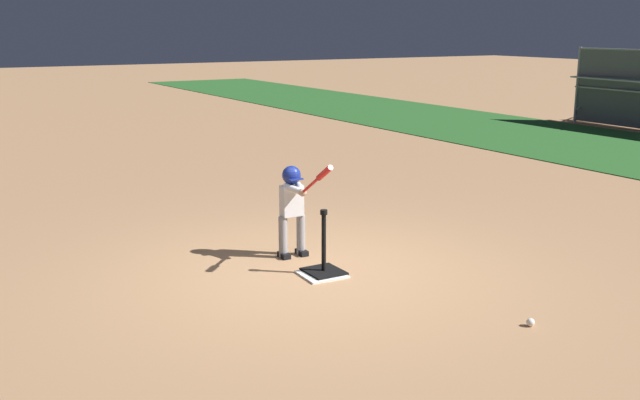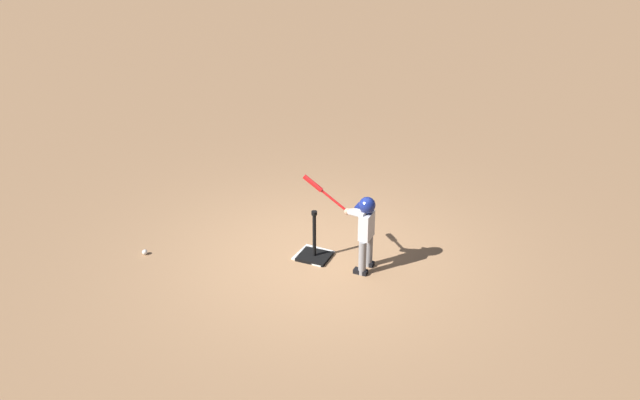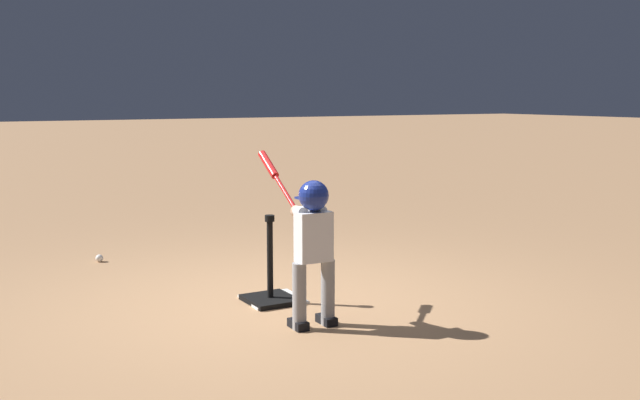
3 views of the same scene
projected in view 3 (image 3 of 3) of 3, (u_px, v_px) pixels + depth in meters
The scene contains 5 objects.
ground_plane at pixel (281, 303), 5.90m from camera, with size 90.00×90.00×0.00m, color #AD7F56.
home_plate at pixel (273, 299), 5.98m from camera, with size 0.44×0.44×0.02m, color white.
batting_tee at pixel (270, 289), 5.92m from camera, with size 0.41×0.37×0.70m.
batter_child at pixel (311, 234), 5.24m from camera, with size 1.00×0.33×1.20m.
baseball at pixel (99, 258), 7.36m from camera, with size 0.07×0.07×0.07m, color white.
Camera 3 is at (-5.13, 2.58, 1.63)m, focal length 42.00 mm.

